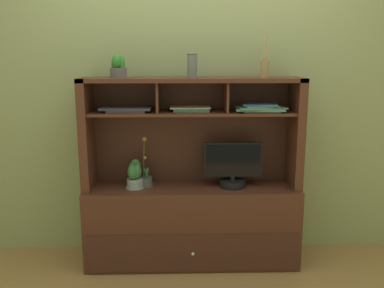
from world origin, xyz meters
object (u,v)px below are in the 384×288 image
Objects in this scene: media_console at (192,207)px; potted_succulent at (118,68)px; magazine_stack_left at (260,108)px; magazine_stack_centre at (127,109)px; diffuser_bottle at (265,68)px; tv_monitor at (233,168)px; potted_orchid at (145,180)px; magazine_stack_right at (191,109)px; potted_fern at (135,175)px; ceramic_vase at (192,65)px.

potted_succulent reaches higher than media_console.
magazine_stack_left is 0.99× the size of magazine_stack_centre.
diffuser_bottle is at bearing 0.07° from magazine_stack_centre.
potted_succulent reaches higher than magazine_stack_centre.
tv_monitor is at bearing -6.40° from media_console.
magazine_stack_left is at bearing -0.87° from magazine_stack_centre.
potted_succulent is (-0.05, -0.01, 0.29)m from magazine_stack_centre.
potted_orchid is 1.28× the size of magazine_stack_right.
media_console is at bearing 4.46° from potted_fern.
media_console is at bearing -81.12° from magazine_stack_right.
ceramic_vase reaches higher than potted_fern.
magazine_stack_centre is 0.56m from ceramic_vase.
tv_monitor is at bearing 178.99° from magazine_stack_left.
magazine_stack_right reaches higher than potted_fern.
magazine_stack_left reaches higher than potted_orchid.
potted_fern is at bearing 179.75° from magazine_stack_left.
magazine_stack_right is 1.73× the size of ceramic_vase.
potted_fern is at bearing -175.54° from media_console.
potted_orchid is 1.19m from diffuser_bottle.
magazine_stack_right is at bearing 8.81° from potted_fern.
magazine_stack_right is (0.35, 0.01, 0.53)m from potted_orchid.
potted_succulent is (-0.16, -0.05, 0.82)m from potted_orchid.
potted_fern is at bearing -13.32° from magazine_stack_centre.
magazine_stack_left is 1.26× the size of magazine_stack_right.
magazine_stack_left is (0.18, -0.00, 0.44)m from tv_monitor.
media_console is at bearing 175.64° from magazine_stack_left.
magazine_stack_right is at bearing 2.36° from potted_orchid.
magazine_stack_right is at bearing 7.16° from potted_succulent.
potted_orchid is 2.33× the size of potted_succulent.
potted_fern is 0.66× the size of diffuser_bottle.
media_console is 9.82× the size of potted_succulent.
tv_monitor is 2.05× the size of potted_fern.
potted_succulent is at bearing -179.43° from ceramic_vase.
magazine_stack_right is at bearing 98.88° from media_console.
diffuser_bottle reaches higher than ceramic_vase.
tv_monitor is 2.66× the size of potted_succulent.
potted_orchid is 0.10m from potted_fern.
media_console is at bearing 2.77° from magazine_stack_centre.
diffuser_bottle is (0.03, 0.02, 0.28)m from magazine_stack_left.
ceramic_vase is (0.00, -0.03, 1.05)m from media_console.
diffuser_bottle is at bearing 28.74° from magazine_stack_left.
diffuser_bottle reaches higher than tv_monitor.
potted_orchid is at bearing 36.98° from potted_fern.
ceramic_vase is at bearing -0.58° from magazine_stack_centre.
potted_fern is 1.20m from diffuser_bottle.
potted_fern is 0.56× the size of magazine_stack_centre.
magazine_stack_centre is at bearing -177.23° from media_console.
ceramic_vase reaches higher than magazine_stack_centre.
tv_monitor is at bearing -12.10° from magazine_stack_right.
magazine_stack_centre is at bearing -179.93° from diffuser_bottle.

